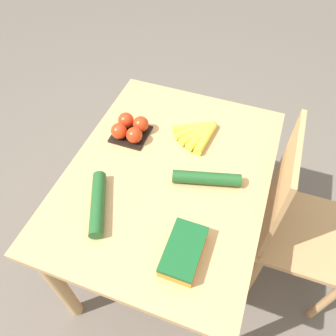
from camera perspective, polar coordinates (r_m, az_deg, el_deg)
The scene contains 8 objects.
ground_plane at distance 1.96m, azimuth -0.00°, elevation -14.57°, with size 12.00×12.00×0.00m, color #665B51.
dining_table at distance 1.41m, azimuth -0.00°, elevation -4.03°, with size 1.03×0.79×0.75m.
chair at distance 1.57m, azimuth 21.16°, elevation -9.02°, with size 0.42×0.41×0.97m.
banana_bunch at distance 1.44m, azimuth 5.38°, elevation 6.09°, with size 0.20×0.19×0.04m.
tomato_pack at distance 1.43m, azimuth -6.61°, elevation 6.84°, with size 0.15×0.15×0.08m.
carrot_bag at distance 1.10m, azimuth 2.75°, elevation -14.18°, with size 0.20×0.11×0.05m.
cucumber_near at distance 1.27m, azimuth 6.73°, elevation -1.80°, with size 0.12×0.27×0.05m.
cucumber_far at distance 1.22m, azimuth -12.13°, elevation -6.05°, with size 0.26×0.16×0.05m.
Camera 1 is at (0.76, 0.28, 1.78)m, focal length 35.00 mm.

